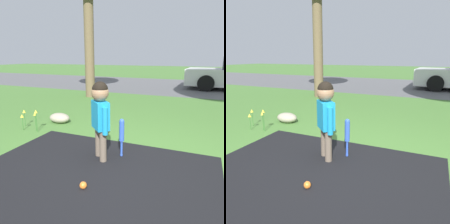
# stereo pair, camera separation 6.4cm
# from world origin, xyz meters

# --- Properties ---
(ground_plane) EXTENTS (60.00, 60.00, 0.00)m
(ground_plane) POSITION_xyz_m (0.00, 0.00, 0.00)
(ground_plane) COLOR #477533
(street_strip) EXTENTS (40.00, 6.00, 0.01)m
(street_strip) POSITION_xyz_m (0.00, 8.61, 0.00)
(street_strip) COLOR #59595B
(street_strip) RESTS_ON ground
(child) EXTENTS (0.33, 0.33, 1.08)m
(child) POSITION_xyz_m (-0.53, 0.33, 0.70)
(child) COLOR #6B5B4C
(child) RESTS_ON ground
(baseball_bat) EXTENTS (0.07, 0.07, 0.56)m
(baseball_bat) POSITION_xyz_m (-0.29, 0.50, 0.36)
(baseball_bat) COLOR blue
(baseball_bat) RESTS_ON ground
(sports_ball) EXTENTS (0.08, 0.08, 0.08)m
(sports_ball) POSITION_xyz_m (-0.39, -0.40, 0.04)
(sports_ball) COLOR orange
(sports_ball) RESTS_ON ground
(flower_bed) EXTENTS (0.52, 0.26, 0.43)m
(flower_bed) POSITION_xyz_m (-2.32, 0.90, 0.31)
(flower_bed) COLOR #38702D
(flower_bed) RESTS_ON ground
(edging_rock) EXTENTS (0.46, 0.32, 0.21)m
(edging_rock) POSITION_xyz_m (-2.08, 1.51, 0.11)
(edging_rock) COLOR #9E937F
(edging_rock) RESTS_ON ground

